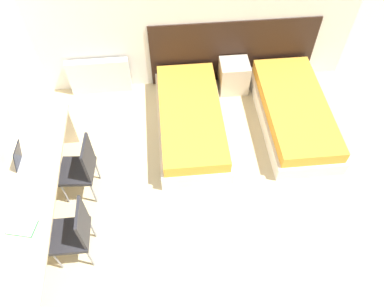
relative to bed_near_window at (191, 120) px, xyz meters
The scene contains 11 objects.
wall_back 1.58m from the bed_near_window, 93.30° to the left, with size 5.25×0.05×2.70m.
headboard_panel 1.34m from the bed_near_window, 54.01° to the left, with size 2.57×0.03×1.08m.
bed_near_window is the anchor object (origin of this frame).
bed_near_door 1.52m from the bed_near_window, ahead, with size 0.94×2.03×0.42m.
nightstand 1.12m from the bed_near_window, 47.07° to the left, with size 0.44×0.39×0.51m.
radiator 1.65m from the bed_near_window, 144.03° to the left, with size 0.94×0.12×0.60m.
desk 2.35m from the bed_near_window, 144.81° to the right, with size 0.59×2.57×0.75m.
chair_near_laptop 1.71m from the bed_near_window, 147.16° to the right, with size 0.45×0.45×0.95m.
chair_near_notebook 2.28m from the bed_near_window, 128.73° to the right, with size 0.42×0.42×0.95m.
laptop 2.25m from the bed_near_window, 152.94° to the right, with size 0.33×0.25×0.32m.
open_notebook 2.65m from the bed_near_window, 136.68° to the right, with size 0.32×0.25×0.02m.
Camera 1 is at (-0.27, -0.41, 4.22)m, focal length 35.00 mm.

